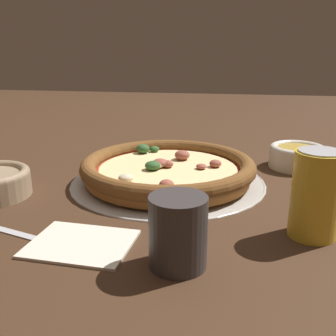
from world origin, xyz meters
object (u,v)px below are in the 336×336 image
at_px(bowl_near, 297,155).
at_px(drinking_cup, 178,232).
at_px(fork, 28,236).
at_px(beverage_can, 316,194).
at_px(pizza, 168,168).
at_px(pizza_tray, 168,180).
at_px(napkin, 81,242).

bearing_deg(bowl_near, drinking_cup, -114.57).
bearing_deg(bowl_near, fork, -135.92).
height_order(drinking_cup, fork, drinking_cup).
bearing_deg(drinking_cup, beverage_can, 31.61).
height_order(bowl_near, fork, bowl_near).
distance_m(pizza, drinking_cup, 0.31).
bearing_deg(fork, bowl_near, 60.88).
relative_size(pizza_tray, napkin, 2.66).
height_order(bowl_near, napkin, bowl_near).
bearing_deg(napkin, pizza_tray, 74.66).
bearing_deg(beverage_can, drinking_cup, -148.39).
bearing_deg(pizza, bowl_near, 28.43).
relative_size(pizza_tray, pizza, 1.12).
xyz_separation_m(pizza_tray, bowl_near, (0.26, 0.14, 0.02)).
bearing_deg(napkin, pizza, 74.71).
distance_m(pizza_tray, fork, 0.30).
height_order(pizza_tray, beverage_can, beverage_can).
height_order(pizza_tray, napkin, same).
relative_size(pizza_tray, drinking_cup, 4.24).
height_order(bowl_near, drinking_cup, drinking_cup).
height_order(pizza, bowl_near, same).
bearing_deg(drinking_cup, fork, 170.09).
bearing_deg(beverage_can, fork, -169.84).
xyz_separation_m(pizza, drinking_cup, (0.06, -0.30, 0.02)).
xyz_separation_m(pizza_tray, pizza, (-0.00, 0.00, 0.02)).
bearing_deg(pizza, pizza_tray, -33.62).
bearing_deg(beverage_can, pizza_tray, 140.83).
relative_size(drinking_cup, napkin, 0.63).
bearing_deg(pizza_tray, beverage_can, -39.17).
xyz_separation_m(fork, beverage_can, (0.39, 0.07, 0.06)).
xyz_separation_m(drinking_cup, napkin, (-0.14, 0.03, -0.04)).
height_order(fork, beverage_can, beverage_can).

